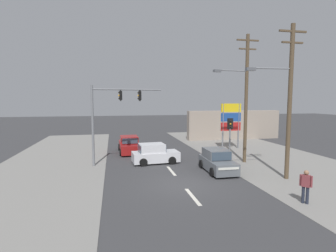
{
  "coord_description": "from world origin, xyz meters",
  "views": [
    {
      "loc": [
        -3.91,
        -14.38,
        4.9
      ],
      "look_at": [
        -0.02,
        4.0,
        3.05
      ],
      "focal_mm": 28.0,
      "sensor_mm": 36.0,
      "label": 1
    }
  ],
  "objects_px": {
    "sedan_oncoming_mid": "(129,145)",
    "hatchback_oncoming_near": "(217,161)",
    "shopping_plaza_sign": "(231,119)",
    "traffic_signal_mast": "(110,110)",
    "pedestal_signal_right_kerb": "(230,133)",
    "hatchback_kerbside_parked": "(155,154)",
    "utility_pole_foreground_right": "(288,97)",
    "utility_pole_midground_right": "(245,95)",
    "pedestrian_at_kerb": "(306,185)"
  },
  "relations": [
    {
      "from": "shopping_plaza_sign",
      "to": "pedestrian_at_kerb",
      "type": "xyz_separation_m",
      "value": [
        -2.8,
        -14.01,
        -2.06
      ]
    },
    {
      "from": "hatchback_kerbside_parked",
      "to": "hatchback_oncoming_near",
      "type": "distance_m",
      "value": 5.06
    },
    {
      "from": "utility_pole_foreground_right",
      "to": "pedestrian_at_kerb",
      "type": "distance_m",
      "value": 5.77
    },
    {
      "from": "hatchback_oncoming_near",
      "to": "hatchback_kerbside_parked",
      "type": "bearing_deg",
      "value": 139.64
    },
    {
      "from": "shopping_plaza_sign",
      "to": "hatchback_oncoming_near",
      "type": "xyz_separation_m",
      "value": [
        -4.64,
        -7.77,
        -2.28
      ]
    },
    {
      "from": "utility_pole_midground_right",
      "to": "sedan_oncoming_mid",
      "type": "relative_size",
      "value": 2.31
    },
    {
      "from": "pedestal_signal_right_kerb",
      "to": "sedan_oncoming_mid",
      "type": "height_order",
      "value": "pedestal_signal_right_kerb"
    },
    {
      "from": "sedan_oncoming_mid",
      "to": "pedestrian_at_kerb",
      "type": "xyz_separation_m",
      "value": [
        7.4,
        -14.07,
        0.22
      ]
    },
    {
      "from": "traffic_signal_mast",
      "to": "hatchback_oncoming_near",
      "type": "xyz_separation_m",
      "value": [
        7.16,
        -3.38,
        -3.44
      ]
    },
    {
      "from": "pedestrian_at_kerb",
      "to": "sedan_oncoming_mid",
      "type": "bearing_deg",
      "value": 117.73
    },
    {
      "from": "utility_pole_midground_right",
      "to": "pedestal_signal_right_kerb",
      "type": "bearing_deg",
      "value": -158.63
    },
    {
      "from": "utility_pole_foreground_right",
      "to": "pedestrian_at_kerb",
      "type": "height_order",
      "value": "utility_pole_foreground_right"
    },
    {
      "from": "utility_pole_foreground_right",
      "to": "sedan_oncoming_mid",
      "type": "relative_size",
      "value": 2.2
    },
    {
      "from": "sedan_oncoming_mid",
      "to": "hatchback_kerbside_parked",
      "type": "bearing_deg",
      "value": -69.63
    },
    {
      "from": "hatchback_oncoming_near",
      "to": "shopping_plaza_sign",
      "type": "bearing_deg",
      "value": 59.14
    },
    {
      "from": "shopping_plaza_sign",
      "to": "utility_pole_foreground_right",
      "type": "bearing_deg",
      "value": -96.8
    },
    {
      "from": "utility_pole_foreground_right",
      "to": "hatchback_oncoming_near",
      "type": "bearing_deg",
      "value": 143.38
    },
    {
      "from": "traffic_signal_mast",
      "to": "hatchback_oncoming_near",
      "type": "relative_size",
      "value": 1.64
    },
    {
      "from": "hatchback_kerbside_parked",
      "to": "sedan_oncoming_mid",
      "type": "relative_size",
      "value": 0.87
    },
    {
      "from": "sedan_oncoming_mid",
      "to": "pedestal_signal_right_kerb",
      "type": "bearing_deg",
      "value": -41.76
    },
    {
      "from": "shopping_plaza_sign",
      "to": "hatchback_oncoming_near",
      "type": "relative_size",
      "value": 1.26
    },
    {
      "from": "utility_pole_midground_right",
      "to": "hatchback_oncoming_near",
      "type": "bearing_deg",
      "value": -146.2
    },
    {
      "from": "utility_pole_foreground_right",
      "to": "traffic_signal_mast",
      "type": "relative_size",
      "value": 1.57
    },
    {
      "from": "utility_pole_midground_right",
      "to": "hatchback_oncoming_near",
      "type": "xyz_separation_m",
      "value": [
        -3.01,
        -2.02,
        -4.6
      ]
    },
    {
      "from": "utility_pole_foreground_right",
      "to": "pedestrian_at_kerb",
      "type": "relative_size",
      "value": 5.78
    },
    {
      "from": "pedestal_signal_right_kerb",
      "to": "hatchback_oncoming_near",
      "type": "height_order",
      "value": "pedestal_signal_right_kerb"
    },
    {
      "from": "hatchback_kerbside_parked",
      "to": "sedan_oncoming_mid",
      "type": "xyz_separation_m",
      "value": [
        -1.69,
        4.56,
        0.0
      ]
    },
    {
      "from": "traffic_signal_mast",
      "to": "shopping_plaza_sign",
      "type": "height_order",
      "value": "traffic_signal_mast"
    },
    {
      "from": "shopping_plaza_sign",
      "to": "hatchback_kerbside_parked",
      "type": "bearing_deg",
      "value": -152.12
    },
    {
      "from": "traffic_signal_mast",
      "to": "pedestal_signal_right_kerb",
      "type": "height_order",
      "value": "traffic_signal_mast"
    },
    {
      "from": "utility_pole_foreground_right",
      "to": "pedestal_signal_right_kerb",
      "type": "relative_size",
      "value": 2.64
    },
    {
      "from": "pedestal_signal_right_kerb",
      "to": "shopping_plaza_sign",
      "type": "relative_size",
      "value": 0.77
    },
    {
      "from": "hatchback_oncoming_near",
      "to": "pedestrian_at_kerb",
      "type": "xyz_separation_m",
      "value": [
        1.85,
        -6.24,
        0.22
      ]
    },
    {
      "from": "utility_pole_foreground_right",
      "to": "hatchback_oncoming_near",
      "type": "height_order",
      "value": "utility_pole_foreground_right"
    },
    {
      "from": "sedan_oncoming_mid",
      "to": "hatchback_oncoming_near",
      "type": "xyz_separation_m",
      "value": [
        5.55,
        -7.83,
        -0.0
      ]
    },
    {
      "from": "hatchback_kerbside_parked",
      "to": "hatchback_oncoming_near",
      "type": "xyz_separation_m",
      "value": [
        3.86,
        -3.28,
        0.0
      ]
    },
    {
      "from": "utility_pole_foreground_right",
      "to": "pedestal_signal_right_kerb",
      "type": "xyz_separation_m",
      "value": [
        -1.83,
        4.0,
        -2.65
      ]
    },
    {
      "from": "traffic_signal_mast",
      "to": "sedan_oncoming_mid",
      "type": "bearing_deg",
      "value": 70.11
    },
    {
      "from": "shopping_plaza_sign",
      "to": "hatchback_oncoming_near",
      "type": "distance_m",
      "value": 9.34
    },
    {
      "from": "utility_pole_foreground_right",
      "to": "traffic_signal_mast",
      "type": "xyz_separation_m",
      "value": [
        -10.57,
        5.92,
        -0.92
      ]
    },
    {
      "from": "utility_pole_midground_right",
      "to": "pedestal_signal_right_kerb",
      "type": "distance_m",
      "value": 3.26
    },
    {
      "from": "utility_pole_midground_right",
      "to": "hatchback_kerbside_parked",
      "type": "xyz_separation_m",
      "value": [
        -6.87,
        1.26,
        -4.6
      ]
    },
    {
      "from": "utility_pole_midground_right",
      "to": "traffic_signal_mast",
      "type": "relative_size",
      "value": 1.65
    },
    {
      "from": "traffic_signal_mast",
      "to": "hatchback_kerbside_parked",
      "type": "xyz_separation_m",
      "value": [
        3.3,
        -0.1,
        -3.44
      ]
    },
    {
      "from": "shopping_plaza_sign",
      "to": "pedestrian_at_kerb",
      "type": "height_order",
      "value": "shopping_plaza_sign"
    },
    {
      "from": "traffic_signal_mast",
      "to": "shopping_plaza_sign",
      "type": "distance_m",
      "value": 12.65
    },
    {
      "from": "utility_pole_midground_right",
      "to": "shopping_plaza_sign",
      "type": "distance_m",
      "value": 6.42
    },
    {
      "from": "pedestal_signal_right_kerb",
      "to": "hatchback_oncoming_near",
      "type": "distance_m",
      "value": 2.76
    },
    {
      "from": "utility_pole_foreground_right",
      "to": "pedestal_signal_right_kerb",
      "type": "bearing_deg",
      "value": 114.53
    },
    {
      "from": "pedestal_signal_right_kerb",
      "to": "hatchback_kerbside_parked",
      "type": "bearing_deg",
      "value": 161.55
    }
  ]
}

